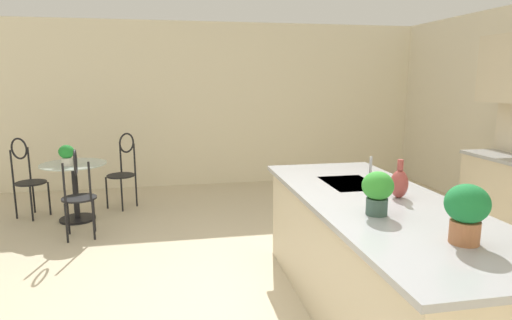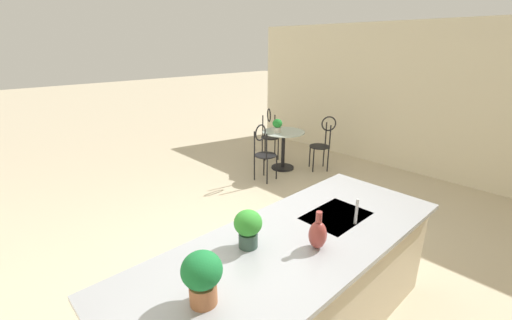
# 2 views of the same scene
# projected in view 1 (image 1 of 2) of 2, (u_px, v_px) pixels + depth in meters

# --- Properties ---
(ground_plane) EXTENTS (40.00, 40.00, 0.00)m
(ground_plane) POSITION_uv_depth(u_px,v_px,m) (257.00, 308.00, 3.44)
(ground_plane) COLOR beige
(wall_left_window) EXTENTS (0.12, 7.80, 2.70)m
(wall_left_window) POSITION_uv_depth(u_px,v_px,m) (209.00, 105.00, 7.30)
(wall_left_window) COLOR beige
(wall_left_window) RESTS_ON ground
(kitchen_island) EXTENTS (2.80, 1.06, 0.92)m
(kitchen_island) POSITION_uv_depth(u_px,v_px,m) (377.00, 260.00, 3.23)
(kitchen_island) COLOR beige
(kitchen_island) RESTS_ON ground
(bistro_table) EXTENTS (0.80, 0.80, 0.74)m
(bistro_table) POSITION_uv_depth(u_px,v_px,m) (75.00, 186.00, 5.49)
(bistro_table) COLOR black
(bistro_table) RESTS_ON ground
(chair_near_window) EXTENTS (0.53, 0.53, 1.04)m
(chair_near_window) POSITION_uv_depth(u_px,v_px,m) (123.00, 167.00, 6.07)
(chair_near_window) COLOR black
(chair_near_window) RESTS_ON ground
(chair_by_island) EXTENTS (0.51, 0.43, 1.04)m
(chair_by_island) POSITION_uv_depth(u_px,v_px,m) (78.00, 190.00, 4.82)
(chair_by_island) COLOR black
(chair_by_island) RESTS_ON ground
(chair_toward_desk) EXTENTS (0.52, 0.52, 1.04)m
(chair_toward_desk) POSITION_uv_depth(u_px,v_px,m) (27.00, 174.00, 5.62)
(chair_toward_desk) COLOR black
(chair_toward_desk) RESTS_ON ground
(sink_faucet) EXTENTS (0.02, 0.02, 0.22)m
(sink_faucet) POSITION_uv_depth(u_px,v_px,m) (370.00, 169.00, 3.68)
(sink_faucet) COLOR #B2B5BA
(sink_faucet) RESTS_ON kitchen_island
(potted_plant_on_table) EXTENTS (0.18, 0.18, 0.26)m
(potted_plant_on_table) POSITION_uv_depth(u_px,v_px,m) (67.00, 154.00, 5.27)
(potted_plant_on_table) COLOR beige
(potted_plant_on_table) RESTS_ON bistro_table
(potted_plant_counter_near) EXTENTS (0.20, 0.20, 0.29)m
(potted_plant_counter_near) POSITION_uv_depth(u_px,v_px,m) (378.00, 190.00, 2.79)
(potted_plant_counter_near) COLOR #385147
(potted_plant_counter_near) RESTS_ON kitchen_island
(potted_plant_counter_far) EXTENTS (0.23, 0.23, 0.33)m
(potted_plant_counter_far) POSITION_uv_depth(u_px,v_px,m) (467.00, 210.00, 2.30)
(potted_plant_counter_far) COLOR #9E603D
(potted_plant_counter_far) RESTS_ON kitchen_island
(vase_on_counter) EXTENTS (0.13, 0.13, 0.29)m
(vase_on_counter) POSITION_uv_depth(u_px,v_px,m) (399.00, 183.00, 3.20)
(vase_on_counter) COLOR #993D38
(vase_on_counter) RESTS_ON kitchen_island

